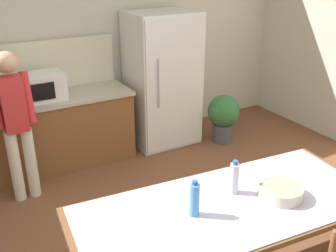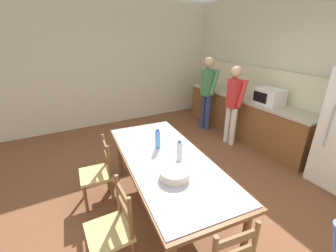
# 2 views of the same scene
# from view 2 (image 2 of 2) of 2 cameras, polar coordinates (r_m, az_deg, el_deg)

# --- Properties ---
(ground_plane) EXTENTS (8.32, 8.32, 0.00)m
(ground_plane) POSITION_cam_2_polar(r_m,az_deg,el_deg) (3.49, 3.96, -16.03)
(ground_plane) COLOR brown
(wall_back) EXTENTS (6.52, 0.12, 2.90)m
(wall_back) POSITION_cam_2_polar(r_m,az_deg,el_deg) (4.79, 32.99, 10.42)
(wall_back) COLOR beige
(wall_back) RESTS_ON ground
(wall_left) EXTENTS (0.12, 5.20, 2.90)m
(wall_left) POSITION_cam_2_polar(r_m,az_deg,el_deg) (5.77, -13.77, 14.89)
(wall_left) COLOR beige
(wall_left) RESTS_ON ground
(kitchen_counter) EXTENTS (3.17, 0.66, 0.89)m
(kitchen_counter) POSITION_cam_2_polar(r_m,az_deg,el_deg) (5.28, 18.75, 2.34)
(kitchen_counter) COLOR brown
(kitchen_counter) RESTS_ON ground
(counter_splashback) EXTENTS (3.13, 0.03, 0.60)m
(counter_splashback) POSITION_cam_2_polar(r_m,az_deg,el_deg) (5.31, 22.12, 10.37)
(counter_splashback) COLOR beige
(counter_splashback) RESTS_ON kitchen_counter
(microwave) EXTENTS (0.50, 0.39, 0.30)m
(microwave) POSITION_cam_2_polar(r_m,az_deg,el_deg) (4.76, 24.26, 6.85)
(microwave) COLOR white
(microwave) RESTS_ON kitchen_counter
(dining_table) EXTENTS (2.35, 1.17, 0.77)m
(dining_table) POSITION_cam_2_polar(r_m,az_deg,el_deg) (2.79, -0.44, -9.36)
(dining_table) COLOR brown
(dining_table) RESTS_ON ground
(bottle_near_centre) EXTENTS (0.07, 0.07, 0.27)m
(bottle_near_centre) POSITION_cam_2_polar(r_m,az_deg,el_deg) (2.92, -2.61, -3.37)
(bottle_near_centre) COLOR #4C8ED6
(bottle_near_centre) RESTS_ON dining_table
(bottle_off_centre) EXTENTS (0.07, 0.07, 0.27)m
(bottle_off_centre) POSITION_cam_2_polar(r_m,az_deg,el_deg) (2.64, 2.93, -6.41)
(bottle_off_centre) COLOR silver
(bottle_off_centre) RESTS_ON dining_table
(serving_bowl) EXTENTS (0.32, 0.32, 0.09)m
(serving_bowl) POSITION_cam_2_polar(r_m,az_deg,el_deg) (2.39, 1.70, -11.90)
(serving_bowl) COLOR beige
(serving_bowl) RESTS_ON dining_table
(chair_side_near_left) EXTENTS (0.45, 0.44, 0.91)m
(chair_side_near_left) POSITION_cam_2_polar(r_m,az_deg,el_deg) (3.20, -17.25, -11.33)
(chair_side_near_left) COLOR brown
(chair_side_near_left) RESTS_ON ground
(chair_side_near_right) EXTENTS (0.42, 0.40, 0.91)m
(chair_side_near_right) POSITION_cam_2_polar(r_m,az_deg,el_deg) (2.42, -13.93, -24.24)
(chair_side_near_right) COLOR brown
(chair_side_near_right) RESTS_ON ground
(person_at_sink) EXTENTS (0.42, 0.29, 1.68)m
(person_at_sink) POSITION_cam_2_polar(r_m,az_deg,el_deg) (5.28, 9.94, 8.88)
(person_at_sink) COLOR navy
(person_at_sink) RESTS_ON ground
(person_at_counter) EXTENTS (0.40, 0.28, 1.59)m
(person_at_counter) POSITION_cam_2_polar(r_m,az_deg,el_deg) (4.66, 16.22, 5.84)
(person_at_counter) COLOR silver
(person_at_counter) RESTS_ON ground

